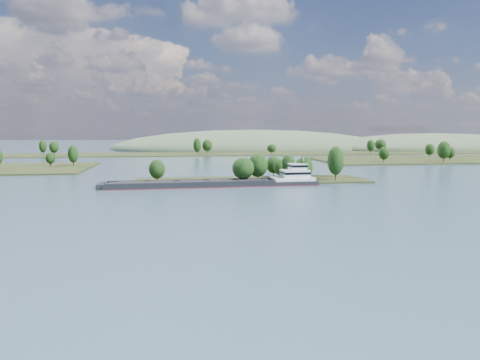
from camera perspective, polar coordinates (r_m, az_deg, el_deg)
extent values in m
plane|color=#375060|center=(144.46, 5.53, -2.71)|extent=(1800.00, 1800.00, 0.00)
cube|color=#252E14|center=(202.66, 1.38, -0.12)|extent=(100.00, 30.00, 1.20)
cylinder|color=black|center=(194.74, 7.90, 0.25)|extent=(0.50, 0.50, 3.46)
ellipsoid|color=black|center=(194.34, 7.92, 1.54)|extent=(6.52, 6.52, 8.89)
cylinder|color=black|center=(215.60, 4.16, 0.82)|extent=(0.50, 0.50, 3.13)
ellipsoid|color=black|center=(215.27, 4.16, 1.88)|extent=(7.17, 7.17, 8.04)
cylinder|color=black|center=(195.30, 2.19, 0.38)|extent=(0.50, 0.50, 3.83)
ellipsoid|color=black|center=(194.87, 2.19, 1.81)|extent=(8.34, 8.34, 9.85)
cylinder|color=black|center=(209.46, 4.87, 0.61)|extent=(0.50, 0.50, 2.78)
ellipsoid|color=black|center=(209.15, 4.88, 1.58)|extent=(5.75, 5.75, 7.15)
cylinder|color=black|center=(189.29, 0.39, 0.14)|extent=(0.50, 0.50, 3.42)
ellipsoid|color=black|center=(188.88, 0.39, 1.45)|extent=(9.07, 9.07, 8.79)
cylinder|color=black|center=(194.42, -10.07, 0.15)|extent=(0.50, 0.50, 3.09)
ellipsoid|color=black|center=(194.05, -10.09, 1.31)|extent=(6.63, 6.63, 7.96)
cylinder|color=black|center=(209.32, 5.89, 0.69)|extent=(0.50, 0.50, 3.46)
ellipsoid|color=black|center=(208.94, 5.90, 1.89)|extent=(6.34, 6.34, 8.90)
cylinder|color=black|center=(219.62, 11.64, 0.95)|extent=(0.50, 0.50, 4.18)
ellipsoid|color=black|center=(219.21, 11.67, 2.33)|extent=(6.25, 6.25, 10.76)
cylinder|color=black|center=(203.59, 11.54, 0.63)|extent=(0.50, 0.50, 4.77)
ellipsoid|color=black|center=(203.10, 11.58, 2.33)|extent=(7.03, 7.03, 12.27)
cylinder|color=black|center=(216.42, 7.66, 0.77)|extent=(0.50, 0.50, 2.90)
ellipsoid|color=black|center=(216.11, 7.67, 1.75)|extent=(7.23, 7.23, 7.45)
cylinder|color=black|center=(292.49, -19.65, 2.02)|extent=(0.50, 0.50, 4.02)
ellipsoid|color=black|center=(292.20, -19.69, 3.02)|extent=(6.06, 6.06, 10.33)
cylinder|color=black|center=(295.79, -22.11, 1.83)|extent=(0.50, 0.50, 2.64)
ellipsoid|color=black|center=(295.58, -22.13, 2.48)|extent=(5.27, 5.27, 6.80)
cylinder|color=black|center=(320.97, 17.12, 2.38)|extent=(0.50, 0.50, 3.32)
ellipsoid|color=black|center=(320.74, 17.14, 3.13)|extent=(6.88, 6.88, 8.54)
cylinder|color=black|center=(335.68, 23.55, 2.40)|extent=(0.50, 0.50, 4.52)
ellipsoid|color=black|center=(335.40, 23.60, 3.38)|extent=(8.35, 8.35, 11.61)
cylinder|color=black|center=(355.43, 24.22, 2.44)|extent=(0.50, 0.50, 3.12)
ellipsoid|color=black|center=(355.23, 24.25, 3.07)|extent=(6.38, 6.38, 8.01)
cylinder|color=black|center=(390.08, 22.09, 2.84)|extent=(0.50, 0.50, 3.46)
ellipsoid|color=black|center=(389.88, 22.12, 3.48)|extent=(6.88, 6.88, 8.90)
cube|color=#252E14|center=(420.41, -3.85, 3.14)|extent=(900.00, 60.00, 1.20)
cylinder|color=black|center=(431.14, -22.88, 3.10)|extent=(0.50, 0.50, 4.16)
ellipsoid|color=black|center=(430.93, -22.91, 3.80)|extent=(6.17, 6.17, 10.69)
cylinder|color=black|center=(438.92, 15.62, 3.40)|extent=(0.50, 0.50, 4.11)
ellipsoid|color=black|center=(438.72, 15.64, 4.09)|extent=(7.04, 7.04, 10.56)
cylinder|color=black|center=(424.10, -4.02, 3.53)|extent=(0.50, 0.50, 4.09)
ellipsoid|color=black|center=(423.89, -4.02, 4.23)|extent=(9.12, 9.12, 10.51)
cylinder|color=black|center=(478.76, 16.73, 3.58)|extent=(0.50, 0.50, 3.99)
ellipsoid|color=black|center=(478.57, 16.75, 4.19)|extent=(11.02, 11.02, 10.27)
cylinder|color=black|center=(423.67, -21.71, 3.09)|extent=(0.50, 0.50, 3.92)
ellipsoid|color=black|center=(423.46, -21.74, 3.76)|extent=(7.72, 7.72, 10.07)
cylinder|color=black|center=(416.46, 3.86, 3.39)|extent=(0.50, 0.50, 2.84)
ellipsoid|color=black|center=(416.30, 3.87, 3.89)|extent=(8.10, 8.10, 7.30)
cylinder|color=black|center=(400.85, -5.23, 3.41)|extent=(0.50, 0.50, 4.69)
ellipsoid|color=black|center=(400.60, -5.24, 4.26)|extent=(6.63, 6.63, 12.06)
ellipsoid|color=#44593D|center=(571.02, 22.53, 3.49)|extent=(260.00, 140.00, 36.00)
ellipsoid|color=#44593D|center=(527.47, 1.76, 3.77)|extent=(320.00, 160.00, 44.00)
cube|color=black|center=(184.10, -3.29, -0.60)|extent=(84.08, 13.83, 2.30)
cube|color=maroon|center=(184.16, -3.29, -0.75)|extent=(84.29, 14.04, 0.26)
cube|color=black|center=(188.10, -6.03, -0.03)|extent=(64.85, 3.03, 0.84)
cube|color=black|center=(177.94, -5.74, -0.39)|extent=(64.85, 3.03, 0.84)
cube|color=black|center=(183.04, -5.89, -0.25)|extent=(63.12, 11.94, 0.31)
cube|color=black|center=(182.45, -13.11, -0.31)|extent=(9.76, 8.95, 0.37)
cube|color=black|center=(182.36, -9.50, -0.23)|extent=(9.76, 8.95, 0.37)
cube|color=black|center=(183.00, -5.89, -0.16)|extent=(9.76, 8.95, 0.37)
cube|color=black|center=(184.36, -2.33, -0.08)|extent=(9.76, 8.95, 0.37)
cube|color=black|center=(186.42, 1.17, -0.01)|extent=(9.76, 8.95, 0.37)
cube|color=black|center=(183.34, -16.54, -0.75)|extent=(3.52, 9.54, 2.09)
cylinder|color=black|center=(183.08, -16.22, -0.29)|extent=(0.26, 0.26, 2.30)
cube|color=white|center=(190.91, 6.40, 0.15)|extent=(17.14, 10.71, 1.26)
cube|color=white|center=(191.02, 6.71, 0.78)|extent=(10.79, 8.79, 3.14)
cube|color=black|center=(190.98, 6.71, 0.90)|extent=(11.01, 9.00, 0.94)
cube|color=white|center=(191.10, 7.02, 1.60)|extent=(6.53, 6.53, 2.30)
cube|color=black|center=(191.07, 7.02, 1.72)|extent=(6.74, 6.74, 0.84)
cube|color=white|center=(191.01, 7.02, 1.97)|extent=(6.96, 6.96, 0.21)
cylinder|color=white|center=(191.74, 7.77, 2.35)|extent=(0.22, 0.22, 2.72)
cylinder|color=black|center=(192.75, 5.55, 2.09)|extent=(0.54, 0.54, 1.26)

